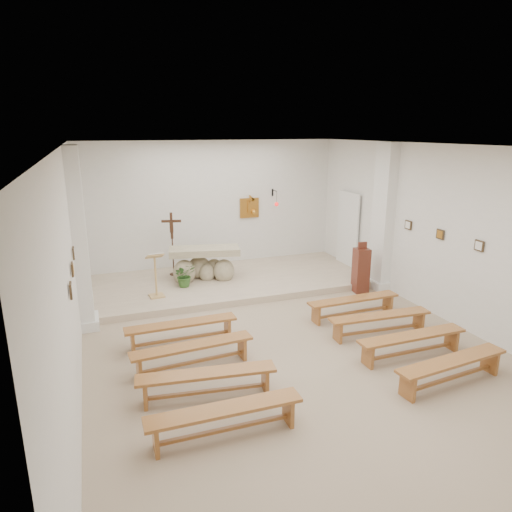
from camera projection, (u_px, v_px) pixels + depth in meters
name	position (u px, v px, depth m)	size (l,w,h in m)	color
ground	(285.00, 343.00, 8.34)	(7.00, 10.00, 0.00)	tan
wall_left	(70.00, 271.00, 6.71)	(0.02, 10.00, 3.50)	white
wall_right	(448.00, 235.00, 9.03)	(0.02, 10.00, 3.50)	white
wall_back	(213.00, 206.00, 12.38)	(7.00, 0.02, 3.50)	white
ceiling	(289.00, 147.00, 7.40)	(7.00, 10.00, 0.02)	silver
sanctuary_platform	(230.00, 281.00, 11.48)	(6.98, 3.00, 0.15)	beige
pilaster_left	(80.00, 241.00, 8.56)	(0.26, 0.55, 3.50)	white
pilaster_right	(383.00, 218.00, 10.80)	(0.26, 0.55, 3.50)	white
gold_wall_relief	(249.00, 208.00, 12.73)	(0.55, 0.04, 0.55)	#BE802C
sanctuary_lamp	(276.00, 202.00, 12.69)	(0.11, 0.36, 0.44)	black
station_frame_left_front	(71.00, 290.00, 6.00)	(0.03, 0.20, 0.20)	#3C2C1A
station_frame_left_mid	(72.00, 269.00, 6.90)	(0.03, 0.20, 0.20)	#3C2C1A
station_frame_left_rear	(73.00, 253.00, 7.81)	(0.03, 0.20, 0.20)	#3C2C1A
station_frame_right_front	(479.00, 246.00, 8.30)	(0.03, 0.20, 0.20)	#3C2C1A
station_frame_right_mid	(440.00, 234.00, 9.21)	(0.03, 0.20, 0.20)	#3C2C1A
station_frame_right_rear	(408.00, 225.00, 10.11)	(0.03, 0.20, 0.20)	#3C2C1A
radiator_left	(84.00, 302.00, 9.57)	(0.10, 0.85, 0.52)	silver
radiator_right	(365.00, 269.00, 11.85)	(0.10, 0.85, 0.52)	silver
altar	(204.00, 266.00, 11.34)	(1.81, 1.00, 0.88)	#B9AD8D
lectern	(156.00, 275.00, 10.07)	(0.40, 0.35, 1.04)	tan
crucifix_stand	(172.00, 239.00, 11.51)	(0.48, 0.21, 1.62)	#3A2312
potted_plant	(184.00, 275.00, 10.81)	(0.51, 0.44, 0.56)	#325D25
donation_pedestal	(361.00, 270.00, 10.83)	(0.36, 0.36, 1.23)	#5E251B
bench_left_front	(181.00, 328.00, 8.20)	(2.00, 0.33, 0.42)	#9B5D2D
bench_right_front	(353.00, 303.00, 9.39)	(2.01, 0.36, 0.42)	#9B5D2D
bench_left_second	(193.00, 350.00, 7.37)	(2.02, 0.45, 0.42)	#9B5D2D
bench_right_second	(380.00, 320.00, 8.56)	(2.02, 0.44, 0.42)	#9B5D2D
bench_left_third	(207.00, 379.00, 6.53)	(2.03, 0.58, 0.42)	#9B5D2D
bench_right_third	(412.00, 340.00, 7.72)	(2.00, 0.32, 0.42)	#9B5D2D
bench_left_fourth	(225.00, 415.00, 5.70)	(2.01, 0.34, 0.42)	#9B5D2D
bench_right_fourth	(452.00, 366.00, 6.89)	(2.02, 0.51, 0.42)	#9B5D2D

